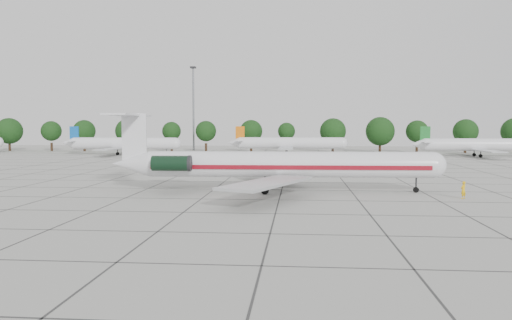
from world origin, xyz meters
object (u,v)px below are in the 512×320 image
(bg_airliner_b, at_px, (123,144))
(bg_airliner_c, at_px, (290,143))
(bg_airliner_d, at_px, (481,145))
(ground_crew, at_px, (463,190))
(floodlight_mast, at_px, (193,104))
(main_airliner, at_px, (271,164))

(bg_airliner_b, relative_size, bg_airliner_c, 1.00)
(bg_airliner_b, bearing_deg, bg_airliner_d, -1.14)
(ground_crew, height_order, bg_airliner_d, bg_airliner_d)
(bg_airliner_c, height_order, floodlight_mast, floodlight_mast)
(ground_crew, bearing_deg, bg_airliner_d, -150.09)
(main_airliner, relative_size, bg_airliner_d, 1.35)
(bg_airliner_c, distance_m, bg_airliner_d, 47.07)
(bg_airliner_b, bearing_deg, ground_crew, -49.78)
(main_airliner, height_order, floodlight_mast, floodlight_mast)
(ground_crew, distance_m, floodlight_mast, 109.94)
(main_airliner, xyz_separation_m, floodlight_mast, (-28.78, 93.57, 11.13))
(main_airliner, relative_size, ground_crew, 20.96)
(ground_crew, relative_size, floodlight_mast, 0.07)
(floodlight_mast, bearing_deg, bg_airliner_c, -30.71)
(main_airliner, xyz_separation_m, bg_airliner_d, (47.22, 68.11, -0.24))
(main_airliner, height_order, bg_airliner_c, main_airliner)
(floodlight_mast, bearing_deg, bg_airliner_b, -119.82)
(bg_airliner_b, xyz_separation_m, floodlight_mast, (13.57, 23.68, 11.37))
(bg_airliner_b, relative_size, floodlight_mast, 1.11)
(main_airliner, relative_size, floodlight_mast, 1.50)
(ground_crew, height_order, bg_airliner_c, bg_airliner_c)
(main_airliner, xyz_separation_m, ground_crew, (20.12, -3.98, -2.24))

